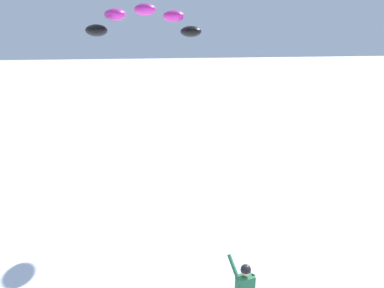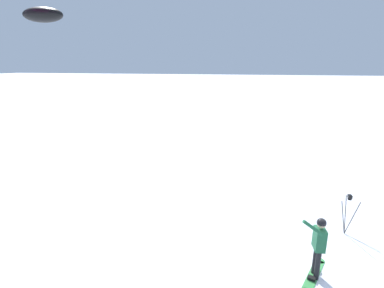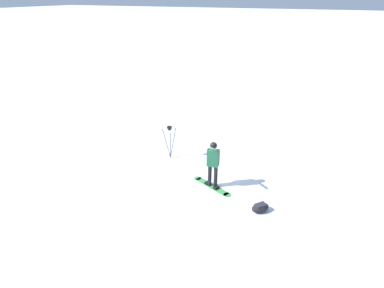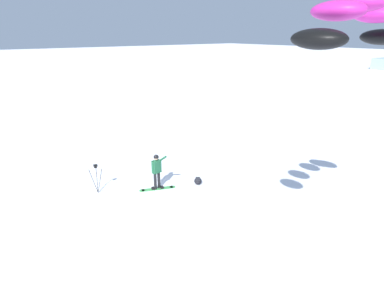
# 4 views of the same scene
# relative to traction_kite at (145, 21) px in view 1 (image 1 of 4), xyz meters

# --- Properties ---
(traction_kite) EXTENTS (1.68, 4.69, 1.24)m
(traction_kite) POSITION_rel_traction_kite_xyz_m (0.00, 0.00, 0.00)
(traction_kite) COLOR black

